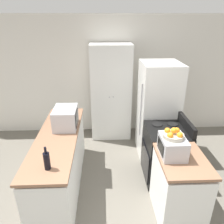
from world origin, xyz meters
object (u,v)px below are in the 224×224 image
Objects in this scene: microwave at (66,118)px; toaster_oven at (172,146)px; pantry_cabinet at (111,93)px; wine_bottle at (47,161)px; refrigerator at (157,110)px; fruit_bowl at (173,135)px; stove at (165,153)px.

microwave reaches higher than toaster_oven.
pantry_cabinet is 5.26× the size of toaster_oven.
pantry_cabinet is 2.28m from toaster_oven.
microwave is at bearing 86.91° from wine_bottle.
microwave is at bearing 149.93° from toaster_oven.
refrigerator reaches higher than microwave.
refrigerator reaches higher than fruit_bowl.
stove is 2.75× the size of toaster_oven.
pantry_cabinet reaches higher than refrigerator.
stove is 4.11× the size of fruit_bowl.
toaster_oven is at bearing -102.01° from stove.
refrigerator is at bearing -39.95° from pantry_cabinet.
stove is 1.97m from wine_bottle.
wine_bottle is (-0.06, -1.06, -0.04)m from microwave.
microwave is at bearing -120.12° from pantry_cabinet.
microwave is 1.66× the size of wine_bottle.
wine_bottle is at bearing -171.91° from toaster_oven.
refrigerator is at bearing 88.51° from stove.
stove is 1.02m from fruit_bowl.
toaster_oven reaches higher than stove.
toaster_oven is (-0.14, -0.68, 0.57)m from stove.
refrigerator is (0.02, 0.78, 0.44)m from stove.
refrigerator is 3.73× the size of microwave.
wine_bottle is (-1.68, -1.67, 0.12)m from refrigerator.
stove is at bearing -91.49° from refrigerator.
pantry_cabinet reaches higher than stove.
toaster_oven is at bearing -30.07° from microwave.
microwave is (-1.61, 0.17, 0.60)m from stove.
stove is at bearing 77.99° from toaster_oven.
wine_bottle is 1.12× the size of fruit_bowl.
stove is at bearing 28.18° from wine_bottle.
wine_bottle is (-0.83, -2.39, 0.00)m from pantry_cabinet.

